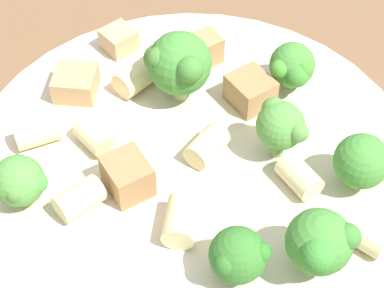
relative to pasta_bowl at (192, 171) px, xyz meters
name	(u,v)px	position (x,y,z in m)	size (l,w,h in m)	color
ground_plane	(192,192)	(0.00, 0.00, -0.02)	(2.00, 2.00, 0.00)	brown
pasta_bowl	(192,171)	(0.00, 0.00, 0.00)	(0.26, 0.26, 0.04)	silver
broccoli_floret_0	(281,126)	(0.05, 0.00, 0.04)	(0.03, 0.03, 0.04)	#84AD60
broccoli_floret_1	(238,256)	(0.02, -0.08, 0.03)	(0.03, 0.03, 0.03)	#84AD60
broccoli_floret_2	(20,181)	(-0.09, -0.03, 0.03)	(0.03, 0.03, 0.03)	#93B766
broccoli_floret_3	(178,64)	(-0.01, 0.05, 0.04)	(0.04, 0.04, 0.05)	#9EC175
broccoli_floret_4	(320,243)	(0.06, -0.08, 0.04)	(0.03, 0.04, 0.04)	#9EC175
broccoli_floret_5	(293,67)	(0.06, 0.05, 0.03)	(0.03, 0.03, 0.03)	#9EC175
broccoli_floret_6	(362,161)	(0.09, -0.02, 0.04)	(0.03, 0.03, 0.04)	#9EC175
rigatoni_0	(94,137)	(-0.06, 0.01, 0.02)	(0.01, 0.01, 0.02)	beige
rigatoni_1	(207,143)	(0.01, 0.00, 0.02)	(0.02, 0.02, 0.02)	beige
rigatoni_2	(138,76)	(-0.03, 0.06, 0.02)	(0.02, 0.02, 0.03)	beige
rigatoni_3	(299,176)	(0.06, -0.02, 0.02)	(0.02, 0.02, 0.02)	beige
rigatoni_4	(181,221)	(-0.01, -0.05, 0.02)	(0.02, 0.02, 0.03)	beige
rigatoni_5	(79,199)	(-0.06, -0.03, 0.02)	(0.02, 0.02, 0.03)	beige
rigatoni_6	(37,133)	(-0.09, 0.01, 0.02)	(0.01, 0.01, 0.03)	beige
rigatoni_7	(363,235)	(0.09, -0.06, 0.02)	(0.01, 0.01, 0.02)	beige
chicken_chunk_0	(202,50)	(0.01, 0.08, 0.02)	(0.02, 0.02, 0.02)	tan
chicken_chunk_1	(128,176)	(-0.04, -0.02, 0.03)	(0.03, 0.02, 0.02)	#A87A4C
chicken_chunk_2	(250,91)	(0.04, 0.04, 0.02)	(0.03, 0.02, 0.02)	#A87A4C
chicken_chunk_3	(119,40)	(-0.05, 0.10, 0.02)	(0.02, 0.02, 0.02)	tan
chicken_chunk_4	(76,83)	(-0.07, 0.05, 0.02)	(0.03, 0.02, 0.02)	tan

